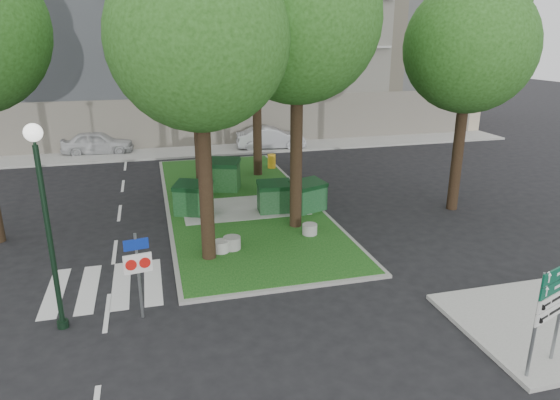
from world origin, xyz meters
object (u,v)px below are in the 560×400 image
object	(u,v)px
litter_bin	(272,161)
directional_sign	(551,302)
traffic_sign_pole	(138,265)
dumpster_c	(275,197)
car_white	(98,143)
tree_street_right	(472,34)
tree_median_far	(257,4)
dumpster_a	(193,199)
car_silver	(271,138)
dumpster_b	(222,175)
tree_median_near_left	(201,21)
dumpster_d	(308,196)
street_lamp	(45,206)
bollard_mid	(221,246)
tree_median_near_right	(300,2)
tree_median_mid	(196,34)
bollard_right	(310,229)

from	to	relation	value
litter_bin	directional_sign	distance (m)	18.12
litter_bin	traffic_sign_pole	distance (m)	15.20
dumpster_c	traffic_sign_pole	xyz separation A→B (m)	(-5.23, -6.75, 0.77)
traffic_sign_pole	car_white	world-z (taller)	traffic_sign_pole
dumpster_c	tree_street_right	bearing A→B (deg)	-5.37
dumpster_c	traffic_sign_pole	bearing A→B (deg)	-123.93
tree_median_far	car_white	distance (m)	13.58
tree_street_right	directional_sign	world-z (taller)	tree_street_right
dumpster_a	car_silver	xyz separation A→B (m)	(5.97, 11.39, -0.04)
car_white	dumpster_b	bearing A→B (deg)	-142.67
dumpster_c	directional_sign	world-z (taller)	directional_sign
dumpster_a	dumpster_c	size ratio (longest dim) A/B	1.20
tree_median_near_left	car_white	size ratio (longest dim) A/B	2.51
car_white	dumpster_d	bearing A→B (deg)	-140.92
dumpster_a	street_lamp	xyz separation A→B (m)	(-3.95, -7.26, 2.45)
dumpster_a	traffic_sign_pole	distance (m)	7.59
dumpster_b	bollard_mid	distance (m)	7.06
tree_median_near_left	traffic_sign_pole	xyz separation A→B (m)	(-2.18, -3.04, -5.82)
tree_median_near_right	traffic_sign_pole	distance (m)	9.99
litter_bin	tree_median_far	bearing A→B (deg)	-131.66
tree_median_far	dumpster_d	size ratio (longest dim) A/B	7.43
tree_median_mid	tree_median_near_right	bearing A→B (deg)	-56.31
dumpster_b	tree_median_near_left	bearing A→B (deg)	-81.45
dumpster_d	bollard_mid	size ratio (longest dim) A/B	3.01
tree_street_right	dumpster_a	bearing A→B (deg)	170.70
tree_median_mid	dumpster_d	bearing A→B (deg)	-37.44
tree_median_near_right	litter_bin	world-z (taller)	tree_median_near_right
dumpster_d	traffic_sign_pole	world-z (taller)	traffic_sign_pole
car_white	tree_median_near_left	bearing A→B (deg)	-159.55
directional_sign	tree_median_far	bearing A→B (deg)	77.21
dumpster_c	bollard_mid	xyz separation A→B (m)	(-2.69, -3.44, -0.42)
tree_median_near_left	dumpster_a	world-z (taller)	tree_median_near_left
dumpster_c	dumpster_d	distance (m)	1.38
tree_street_right	dumpster_d	size ratio (longest dim) A/B	6.28
bollard_right	street_lamp	size ratio (longest dim) A/B	0.10
bollard_right	street_lamp	bearing A→B (deg)	-152.76
dumpster_d	street_lamp	xyz separation A→B (m)	(-8.51, -6.52, 2.49)
dumpster_c	car_silver	size ratio (longest dim) A/B	0.33
tree_median_near_right	tree_median_far	bearing A→B (deg)	88.47
bollard_right	dumpster_a	bearing A→B (deg)	139.47
tree_median_far	litter_bin	distance (m)	7.95
street_lamp	car_silver	xyz separation A→B (m)	(9.92, 18.65, -2.50)
tree_median_near_left	tree_median_mid	distance (m)	6.53
dumpster_d	litter_bin	bearing A→B (deg)	67.28
dumpster_b	traffic_sign_pole	bearing A→B (deg)	-89.59
car_silver	street_lamp	bearing A→B (deg)	157.31
tree_median_near_right	dumpster_c	bearing A→B (deg)	104.75
dumpster_c	tree_median_near_right	bearing A→B (deg)	-71.39
tree_median_near_left	litter_bin	world-z (taller)	tree_median_near_left
bollard_right	dumpster_b	bearing A→B (deg)	109.50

